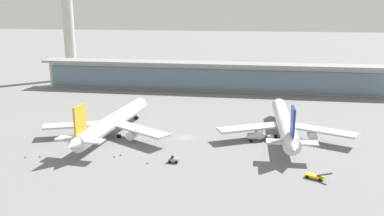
{
  "coord_description": "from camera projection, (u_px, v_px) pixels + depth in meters",
  "views": [
    {
      "loc": [
        22.96,
        -129.76,
        43.86
      ],
      "look_at": [
        0.0,
        12.53,
        7.33
      ],
      "focal_mm": 37.86,
      "sensor_mm": 36.0,
      "label": 1
    }
  ],
  "objects": [
    {
      "name": "safety_cone_echo",
      "position": [
        147.0,
        163.0,
        115.44
      ],
      "size": [
        0.62,
        0.62,
        0.7
      ],
      "color": "orange",
      "rests_on": "ground"
    },
    {
      "name": "airliner_centre_stand",
      "position": [
        285.0,
        123.0,
        137.44
      ],
      "size": [
        46.02,
        59.78,
        15.93
      ],
      "color": "white",
      "rests_on": "ground"
    },
    {
      "name": "service_truck_mid_apron_grey",
      "position": [
        173.0,
        160.0,
        116.12
      ],
      "size": [
        2.89,
        1.76,
        2.05
      ],
      "color": "gray",
      "rests_on": "ground"
    },
    {
      "name": "service_truck_under_wing_yellow",
      "position": [
        316.0,
        176.0,
        105.13
      ],
      "size": [
        6.72,
        4.16,
        2.7
      ],
      "color": "yellow",
      "rests_on": "ground"
    },
    {
      "name": "safety_cone_charlie",
      "position": [
        40.0,
        156.0,
        120.51
      ],
      "size": [
        0.62,
        0.62,
        0.7
      ],
      "color": "orange",
      "rests_on": "ground"
    },
    {
      "name": "safety_cone_bravo",
      "position": [
        25.0,
        157.0,
        120.12
      ],
      "size": [
        0.62,
        0.62,
        0.7
      ],
      "color": "orange",
      "rests_on": "ground"
    },
    {
      "name": "safety_cone_alpha",
      "position": [
        114.0,
        156.0,
        120.44
      ],
      "size": [
        0.62,
        0.62,
        0.7
      ],
      "color": "orange",
      "rests_on": "ground"
    },
    {
      "name": "airliner_left_stand",
      "position": [
        112.0,
        122.0,
        139.13
      ],
      "size": [
        45.86,
        59.87,
        15.93
      ],
      "color": "white",
      "rests_on": "ground"
    },
    {
      "name": "safety_cone_delta",
      "position": [
        120.0,
        155.0,
        121.76
      ],
      "size": [
        0.62,
        0.62,
        0.7
      ],
      "color": "orange",
      "rests_on": "ground"
    },
    {
      "name": "terminal_building",
      "position": [
        212.0,
        76.0,
        213.01
      ],
      "size": [
        183.6,
        12.8,
        15.2
      ],
      "color": "beige",
      "rests_on": "ground"
    },
    {
      "name": "service_truck_near_nose_white",
      "position": [
        259.0,
        136.0,
        134.55
      ],
      "size": [
        8.89,
        4.55,
        2.95
      ],
      "color": "silver",
      "rests_on": "ground"
    },
    {
      "name": "ground_plane",
      "position": [
        186.0,
        138.0,
        138.5
      ],
      "size": [
        1200.0,
        1200.0,
        0.0
      ],
      "primitive_type": "plane",
      "color": "slate"
    },
    {
      "name": "control_tower",
      "position": [
        67.0,
        4.0,
        237.44
      ],
      "size": [
        12.0,
        12.0,
        82.31
      ],
      "color": "beige",
      "rests_on": "ground"
    }
  ]
}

